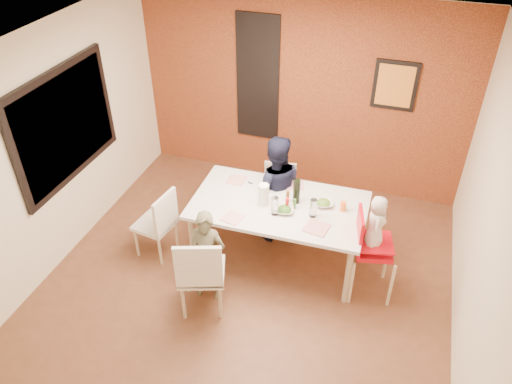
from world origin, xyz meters
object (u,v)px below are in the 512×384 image
(chair_near, at_px, (201,272))
(paper_towel_roll, at_px, (264,195))
(chair_left, at_px, (159,221))
(high_chair, at_px, (369,246))
(dining_table, at_px, (279,209))
(toddler, at_px, (376,224))
(child_far, at_px, (275,189))
(wine_bottle, at_px, (297,192))
(chair_far, at_px, (279,193))
(child_near, at_px, (207,257))

(chair_near, distance_m, paper_towel_roll, 1.11)
(chair_left, bearing_deg, high_chair, 102.25)
(dining_table, relative_size, toddler, 3.06)
(child_far, height_order, paper_towel_roll, child_far)
(toddler, bearing_deg, wine_bottle, 63.00)
(chair_near, bearing_deg, dining_table, -135.85)
(chair_far, distance_m, child_near, 1.50)
(child_near, relative_size, child_far, 0.79)
(chair_near, xyz_separation_m, wine_bottle, (0.70, 1.14, 0.39))
(chair_near, relative_size, child_far, 0.72)
(chair_left, relative_size, paper_towel_roll, 3.43)
(toddler, bearing_deg, chair_far, 46.65)
(chair_far, relative_size, high_chair, 0.81)
(dining_table, xyz_separation_m, chair_near, (-0.53, -1.04, -0.17))
(chair_near, distance_m, toddler, 1.86)
(child_near, relative_size, paper_towel_roll, 4.23)
(child_near, xyz_separation_m, wine_bottle, (0.73, 0.89, 0.41))
(dining_table, bearing_deg, high_chair, -10.88)
(chair_left, relative_size, wine_bottle, 3.06)
(child_near, height_order, toddler, toddler)
(child_far, xyz_separation_m, toddler, (1.25, -0.60, 0.25))
(high_chair, distance_m, child_near, 1.72)
(child_near, height_order, child_far, child_far)
(child_far, bearing_deg, high_chair, 134.71)
(high_chair, distance_m, wine_bottle, 0.98)
(chair_left, distance_m, high_chair, 2.41)
(chair_near, bearing_deg, wine_bottle, -140.80)
(paper_towel_roll, bearing_deg, dining_table, 21.02)
(chair_near, relative_size, chair_left, 1.13)
(paper_towel_roll, bearing_deg, chair_far, 91.41)
(dining_table, height_order, chair_left, chair_left)
(chair_far, height_order, toddler, toddler)
(child_near, bearing_deg, chair_left, 144.83)
(chair_far, bearing_deg, toddler, -42.20)
(dining_table, xyz_separation_m, child_near, (-0.56, -0.80, -0.19))
(wine_bottle, bearing_deg, dining_table, -152.47)
(chair_far, bearing_deg, paper_towel_roll, -97.19)
(chair_near, distance_m, child_near, 0.25)
(chair_near, bearing_deg, child_far, -122.96)
(chair_far, xyz_separation_m, wine_bottle, (0.35, -0.56, 0.48))
(high_chair, height_order, toddler, toddler)
(chair_left, xyz_separation_m, high_chair, (2.41, 0.16, 0.14))
(toddler, bearing_deg, paper_towel_roll, 74.30)
(high_chair, bearing_deg, chair_far, 42.60)
(child_near, bearing_deg, wine_bottle, 44.32)
(child_far, bearing_deg, chair_near, 57.57)
(chair_left, bearing_deg, wine_bottle, 115.03)
(wine_bottle, xyz_separation_m, paper_towel_roll, (-0.34, -0.15, -0.02))
(child_far, height_order, toddler, child_far)
(child_near, distance_m, child_far, 1.28)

